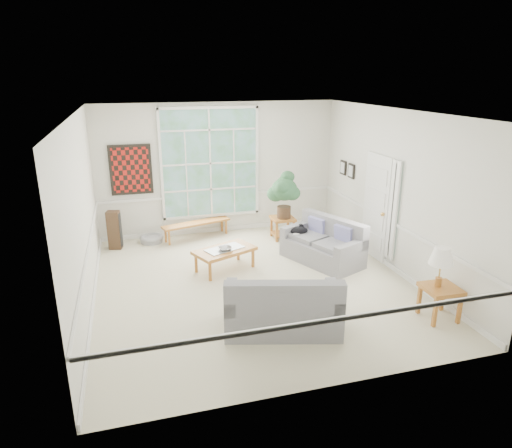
{
  "coord_description": "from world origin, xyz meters",
  "views": [
    {
      "loc": [
        -1.99,
        -7.19,
        3.59
      ],
      "look_at": [
        0.1,
        0.2,
        1.05
      ],
      "focal_mm": 32.0,
      "sensor_mm": 36.0,
      "label": 1
    }
  ],
  "objects_px": {
    "coffee_table": "(225,259)",
    "side_table": "(439,303)",
    "end_table": "(282,228)",
    "loveseat_front": "(283,301)",
    "loveseat_right": "(322,241)"
  },
  "relations": [
    {
      "from": "loveseat_right",
      "to": "end_table",
      "type": "height_order",
      "value": "loveseat_right"
    },
    {
      "from": "loveseat_front",
      "to": "coffee_table",
      "type": "distance_m",
      "value": 2.36
    },
    {
      "from": "end_table",
      "to": "side_table",
      "type": "relative_size",
      "value": 0.95
    },
    {
      "from": "loveseat_front",
      "to": "end_table",
      "type": "xyz_separation_m",
      "value": [
        1.26,
        3.68,
        -0.2
      ]
    },
    {
      "from": "end_table",
      "to": "side_table",
      "type": "height_order",
      "value": "side_table"
    },
    {
      "from": "end_table",
      "to": "coffee_table",
      "type": "bearing_deg",
      "value": -140.08
    },
    {
      "from": "side_table",
      "to": "end_table",
      "type": "bearing_deg",
      "value": 105.69
    },
    {
      "from": "end_table",
      "to": "side_table",
      "type": "bearing_deg",
      "value": -74.31
    },
    {
      "from": "coffee_table",
      "to": "side_table",
      "type": "xyz_separation_m",
      "value": [
        2.77,
        -2.69,
        0.05
      ]
    },
    {
      "from": "coffee_table",
      "to": "end_table",
      "type": "relative_size",
      "value": 2.27
    },
    {
      "from": "end_table",
      "to": "side_table",
      "type": "distance_m",
      "value": 4.21
    },
    {
      "from": "loveseat_right",
      "to": "end_table",
      "type": "distance_m",
      "value": 1.55
    },
    {
      "from": "coffee_table",
      "to": "side_table",
      "type": "height_order",
      "value": "side_table"
    },
    {
      "from": "coffee_table",
      "to": "side_table",
      "type": "relative_size",
      "value": 2.15
    },
    {
      "from": "end_table",
      "to": "side_table",
      "type": "xyz_separation_m",
      "value": [
        1.14,
        -4.05,
        0.01
      ]
    }
  ]
}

